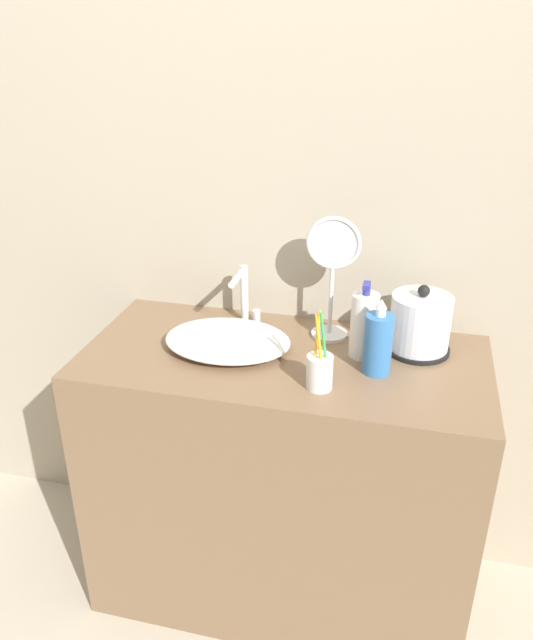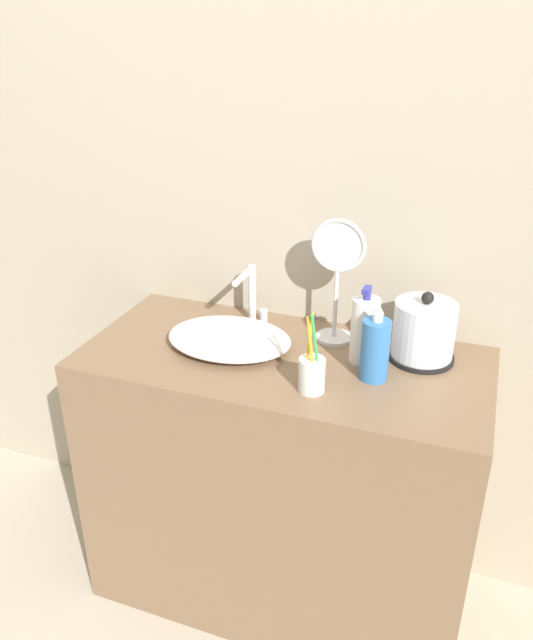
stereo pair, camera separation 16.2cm
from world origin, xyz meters
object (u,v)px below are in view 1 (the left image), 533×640
toothbrush_cup (320,370)px  vanity_mirror (332,269)px  electric_kettle (420,326)px  shampoo_bottle (378,343)px  lotion_bottle (364,325)px  faucet (245,293)px

toothbrush_cup → vanity_mirror: (-0.02, 0.28, 0.15)m
electric_kettle → vanity_mirror: size_ratio=0.55×
toothbrush_cup → shampoo_bottle: toothbrush_cup is taller
electric_kettle → toothbrush_cup: (-0.23, -0.25, -0.03)m
electric_kettle → lotion_bottle: (-0.14, -0.06, 0.02)m
toothbrush_cup → shampoo_bottle: size_ratio=1.05×
shampoo_bottle → vanity_mirror: vanity_mirror is taller
faucet → toothbrush_cup: toothbrush_cup is taller
lotion_bottle → faucet: bearing=163.2°
faucet → shampoo_bottle: size_ratio=0.87×
faucet → electric_kettle: bearing=-5.0°
faucet → electric_kettle: (0.49, -0.04, -0.02)m
faucet → electric_kettle: size_ratio=0.92×
electric_kettle → shampoo_bottle: 0.17m
electric_kettle → vanity_mirror: 0.28m
vanity_mirror → electric_kettle: bearing=-7.0°
electric_kettle → shampoo_bottle: size_ratio=0.95×
vanity_mirror → toothbrush_cup: bearing=-86.4°
faucet → shampoo_bottle: bearing=-24.9°
faucet → lotion_bottle: bearing=-16.8°
electric_kettle → lotion_bottle: lotion_bottle is taller
toothbrush_cup → vanity_mirror: size_ratio=0.61×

